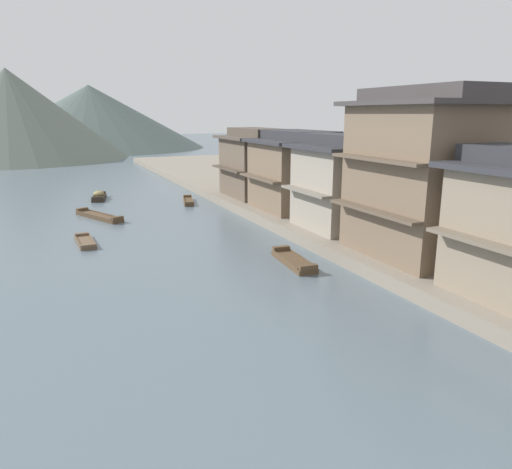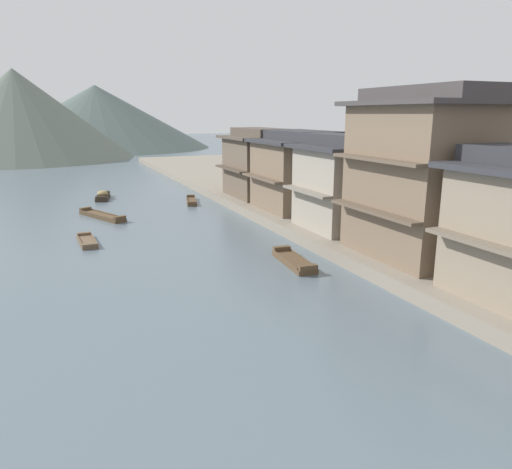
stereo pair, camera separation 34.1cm
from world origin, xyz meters
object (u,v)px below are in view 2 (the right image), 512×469
boat_moored_nearest (294,261)px  house_waterfront_tall (421,175)px  boat_moored_third (103,196)px  boat_moored_far (102,216)px  house_waterfront_end (260,163)px  house_waterfront_far (300,171)px  boat_moored_second (87,241)px  house_waterfront_narrow (338,183)px  boat_midriver_drifting (191,201)px

boat_moored_nearest → house_waterfront_tall: (5.83, -2.94, 4.84)m
house_waterfront_tall → boat_moored_third: bearing=114.7°
boat_moored_far → house_waterfront_end: bearing=4.7°
house_waterfront_tall → house_waterfront_far: size_ratio=1.22×
boat_moored_nearest → boat_moored_second: 13.79m
house_waterfront_narrow → boat_moored_nearest: bearing=-142.6°
house_waterfront_tall → house_waterfront_end: size_ratio=1.20×
boat_moored_third → boat_moored_second: bearing=-99.0°
house_waterfront_tall → house_waterfront_end: house_waterfront_tall is taller
boat_moored_third → boat_moored_far: bearing=-96.1°
house_waterfront_narrow → house_waterfront_end: bearing=88.0°
boat_moored_nearest → house_waterfront_end: size_ratio=0.58×
boat_moored_third → house_waterfront_far: house_waterfront_far is taller
boat_moored_far → house_waterfront_far: size_ratio=0.76×
boat_moored_far → house_waterfront_narrow: size_ratio=0.88×
boat_moored_second → house_waterfront_tall: size_ratio=0.41×
boat_moored_third → house_waterfront_far: 20.62m
boat_moored_nearest → boat_moored_far: 18.98m
house_waterfront_tall → house_waterfront_narrow: bearing=94.9°
boat_moored_nearest → boat_moored_second: size_ratio=1.18×
boat_moored_second → boat_moored_third: size_ratio=0.96×
boat_moored_second → house_waterfront_end: 18.63m
boat_moored_nearest → house_waterfront_far: (6.18, 11.15, 3.54)m
boat_moored_nearest → boat_moored_far: bearing=116.7°
boat_moored_third → house_waterfront_tall: size_ratio=0.43×
boat_moored_second → boat_moored_far: size_ratio=0.65×
boat_moored_second → house_waterfront_tall: bearing=-37.2°
boat_moored_nearest → house_waterfront_narrow: size_ratio=0.68×
house_waterfront_narrow → house_waterfront_end: (0.50, 14.13, -0.01)m
boat_moored_third → house_waterfront_narrow: 25.81m
boat_moored_second → house_waterfront_end: (15.97, 8.89, 3.60)m
boat_midriver_drifting → house_waterfront_end: size_ratio=0.58×
boat_moored_second → boat_moored_third: 17.13m
house_waterfront_tall → house_waterfront_far: bearing=88.6°
boat_moored_nearest → house_waterfront_tall: bearing=-26.7°
boat_moored_nearest → boat_midriver_drifting: (-0.06, 20.89, -0.03)m
boat_midriver_drifting → house_waterfront_tall: size_ratio=0.48×
boat_moored_third → house_waterfront_narrow: size_ratio=0.60×
boat_moored_far → house_waterfront_end: size_ratio=0.75×
boat_midriver_drifting → house_waterfront_tall: bearing=-76.1°
boat_moored_far → house_waterfront_far: house_waterfront_far is taller
boat_moored_far → house_waterfront_narrow: (13.77, -12.95, 3.57)m
house_waterfront_tall → house_waterfront_narrow: house_waterfront_tall is taller
boat_midriver_drifting → house_waterfront_far: house_waterfront_far is taller
house_waterfront_far → house_waterfront_end: 7.00m
boat_moored_nearest → house_waterfront_narrow: (5.24, 4.00, 3.55)m
boat_moored_third → boat_moored_far: size_ratio=0.68×
boat_moored_third → house_waterfront_far: bearing=-47.6°
boat_moored_second → house_waterfront_far: 16.91m
house_waterfront_far → boat_moored_nearest: bearing=-119.0°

